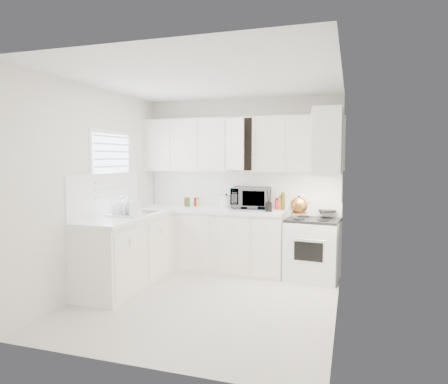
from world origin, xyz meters
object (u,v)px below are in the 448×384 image
at_px(utensil_crock, 269,200).
at_px(dish_rack, 126,208).
at_px(tea_kettle, 299,204).
at_px(microwave, 251,195).
at_px(rice_cooker, 226,201).
at_px(stove, 313,241).

height_order(utensil_crock, dish_rack, utensil_crock).
xyz_separation_m(tea_kettle, utensil_crock, (-0.43, 0.04, 0.04)).
bearing_deg(microwave, rice_cooker, 178.88).
bearing_deg(tea_kettle, stove, 33.97).
bearing_deg(dish_rack, microwave, 44.03).
distance_m(tea_kettle, dish_rack, 2.31).
xyz_separation_m(tea_kettle, microwave, (-0.75, 0.34, 0.07)).
xyz_separation_m(microwave, utensil_crock, (0.32, -0.30, -0.03)).
relative_size(tea_kettle, utensil_crock, 0.91).
height_order(rice_cooker, dish_rack, dish_rack).
distance_m(utensil_crock, dish_rack, 1.95).
relative_size(stove, utensil_crock, 3.44).
height_order(stove, tea_kettle, tea_kettle).
relative_size(microwave, rice_cooker, 2.68).
xyz_separation_m(stove, microwave, (-0.93, 0.18, 0.59)).
xyz_separation_m(rice_cooker, dish_rack, (-0.96, -1.28, 0.01)).
bearing_deg(stove, dish_rack, -147.84).
bearing_deg(stove, tea_kettle, -132.59).
distance_m(stove, utensil_crock, 0.83).
height_order(stove, dish_rack, dish_rack).
bearing_deg(stove, rice_cooker, 179.19).
xyz_separation_m(stove, rice_cooker, (-1.31, 0.15, 0.51)).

